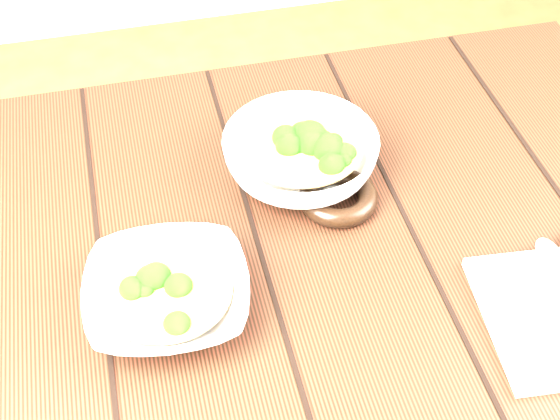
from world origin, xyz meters
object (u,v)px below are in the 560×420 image
Objects in this scene: table at (276,305)px; soup_bowl_front at (167,295)px; soup_bowl_back at (300,155)px; trivet at (338,197)px.

table is 0.21m from soup_bowl_front.
soup_bowl_front is at bearing -156.83° from table.
table is 5.66× the size of soup_bowl_front.
soup_bowl_back reaches higher than trivet.
soup_bowl_front is at bearing -153.75° from trivet.
trivet is at bearing 30.47° from table.
soup_bowl_back reaches higher than table.
table is 11.24× the size of trivet.
soup_bowl_back is at bearing 62.74° from table.
soup_bowl_back is (0.21, 0.19, 0.01)m from soup_bowl_front.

